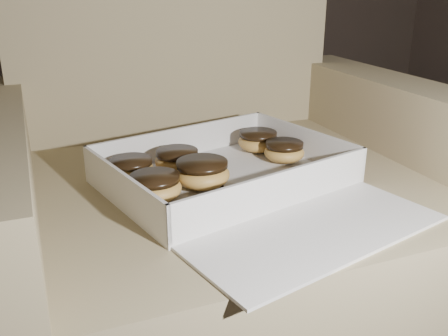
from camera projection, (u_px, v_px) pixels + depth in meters
floor at (384, 308)px, 1.23m from camera, size 4.50×4.50×0.00m
armchair at (217, 222)px, 1.02m from camera, size 0.91×0.77×0.95m
bakery_box at (240, 183)px, 0.85m from camera, size 0.49×0.54×0.07m
donut_a at (177, 160)px, 0.91m from camera, size 0.08×0.08×0.04m
donut_b at (155, 187)px, 0.79m from camera, size 0.09×0.09×0.04m
donut_c at (202, 173)px, 0.84m from camera, size 0.09×0.09×0.05m
donut_d at (131, 169)px, 0.87m from camera, size 0.08×0.08×0.04m
donut_e at (258, 141)px, 1.01m from camera, size 0.08×0.08×0.04m
donut_f at (284, 151)px, 0.96m from camera, size 0.08×0.08×0.04m
crumb_a at (239, 196)px, 0.81m from camera, size 0.01×0.01×0.00m
crumb_b at (287, 189)px, 0.84m from camera, size 0.01×0.01×0.00m
crumb_c at (222, 186)px, 0.85m from camera, size 0.01×0.01×0.00m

